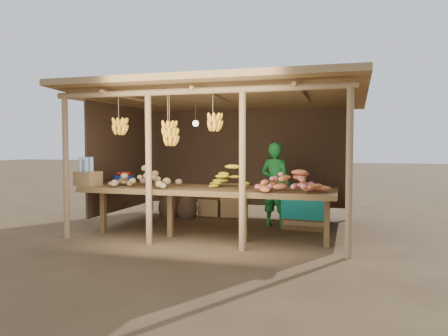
# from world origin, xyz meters

# --- Properties ---
(ground) EXTENTS (60.00, 60.00, 0.00)m
(ground) POSITION_xyz_m (0.00, 0.00, 0.00)
(ground) COLOR brown
(ground) RESTS_ON ground
(stall_structure) EXTENTS (4.70, 3.50, 2.43)m
(stall_structure) POSITION_xyz_m (-0.06, 0.00, 1.92)
(stall_structure) COLOR #A07C52
(stall_structure) RESTS_ON ground
(counter) EXTENTS (3.90, 1.05, 0.80)m
(counter) POSITION_xyz_m (0.00, -0.95, 0.74)
(counter) COLOR brown
(counter) RESTS_ON ground
(potato_heap) EXTENTS (1.18, 0.93, 0.37)m
(potato_heap) POSITION_xyz_m (-1.00, -1.10, 0.98)
(potato_heap) COLOR #9C8050
(potato_heap) RESTS_ON counter
(sweet_potato_heap) EXTENTS (1.11, 0.79, 0.36)m
(sweet_potato_heap) POSITION_xyz_m (1.32, -1.25, 0.98)
(sweet_potato_heap) COLOR #B35B2E
(sweet_potato_heap) RESTS_ON counter
(onion_heap) EXTENTS (0.98, 0.68, 0.36)m
(onion_heap) POSITION_xyz_m (1.29, -1.20, 0.98)
(onion_heap) COLOR #CC6367
(onion_heap) RESTS_ON counter
(banana_pile) EXTENTS (0.68, 0.45, 0.35)m
(banana_pile) POSITION_xyz_m (0.36, -0.85, 0.97)
(banana_pile) COLOR yellow
(banana_pile) RESTS_ON counter
(tomato_basin) EXTENTS (0.35, 0.35, 0.19)m
(tomato_basin) POSITION_xyz_m (-1.66, -0.50, 0.88)
(tomato_basin) COLOR navy
(tomato_basin) RESTS_ON counter
(bottle_box) EXTENTS (0.42, 0.36, 0.46)m
(bottle_box) POSITION_xyz_m (-1.90, -1.22, 0.98)
(bottle_box) COLOR olive
(bottle_box) RESTS_ON counter
(vendor) EXTENTS (0.62, 0.49, 1.50)m
(vendor) POSITION_xyz_m (0.84, 0.37, 0.75)
(vendor) COLOR #1B7A2D
(vendor) RESTS_ON ground
(tarp_crate) EXTENTS (0.85, 0.75, 0.93)m
(tarp_crate) POSITION_xyz_m (1.37, 0.41, 0.38)
(tarp_crate) COLOR brown
(tarp_crate) RESTS_ON ground
(carton_stack) EXTENTS (0.89, 0.34, 0.68)m
(carton_stack) POSITION_xyz_m (-0.31, 1.12, 0.30)
(carton_stack) COLOR olive
(carton_stack) RESTS_ON ground
(burlap_sacks) EXTENTS (0.80, 0.42, 0.57)m
(burlap_sacks) POSITION_xyz_m (-1.17, 0.73, 0.25)
(burlap_sacks) COLOR #493322
(burlap_sacks) RESTS_ON ground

